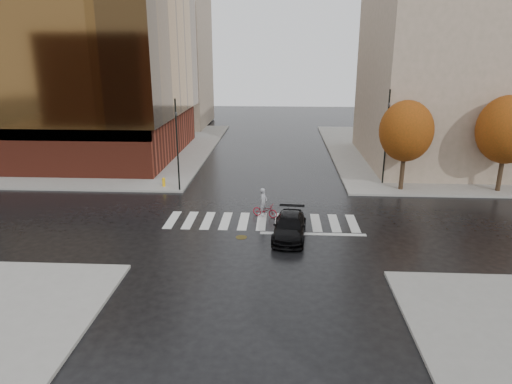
% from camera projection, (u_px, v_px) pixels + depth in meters
% --- Properties ---
extents(ground, '(120.00, 120.00, 0.00)m').
position_uv_depth(ground, '(261.00, 225.00, 27.25)').
color(ground, black).
rests_on(ground, ground).
extents(sidewalk_nw, '(30.00, 30.00, 0.15)m').
position_uv_depth(sidewalk_nw, '(73.00, 148.00, 48.36)').
color(sidewalk_nw, gray).
rests_on(sidewalk_nw, ground).
extents(sidewalk_ne, '(30.00, 30.00, 0.15)m').
position_uv_depth(sidewalk_ne, '(477.00, 152.00, 46.13)').
color(sidewalk_ne, gray).
rests_on(sidewalk_ne, ground).
extents(crosswalk, '(12.00, 3.00, 0.01)m').
position_uv_depth(crosswalk, '(262.00, 222.00, 27.73)').
color(crosswalk, silver).
rests_on(crosswalk, ground).
extents(office_glass, '(27.00, 19.00, 16.00)m').
position_uv_depth(office_glass, '(38.00, 69.00, 43.10)').
color(office_glass, maroon).
rests_on(office_glass, sidewalk_nw).
extents(building_ne_tan, '(16.00, 16.00, 18.00)m').
position_uv_depth(building_ne_tan, '(464.00, 60.00, 39.83)').
color(building_ne_tan, gray).
rests_on(building_ne_tan, sidewalk_ne).
extents(building_nw_far, '(14.00, 12.00, 20.00)m').
position_uv_depth(building_nw_far, '(153.00, 49.00, 60.35)').
color(building_nw_far, gray).
rests_on(building_nw_far, sidewalk_nw).
extents(tree_ne_a, '(3.80, 3.80, 6.50)m').
position_uv_depth(tree_ne_a, '(406.00, 131.00, 32.45)').
color(tree_ne_a, black).
rests_on(tree_ne_a, sidewalk_ne).
extents(tree_ne_b, '(4.20, 4.20, 6.89)m').
position_uv_depth(tree_ne_b, '(507.00, 130.00, 32.03)').
color(tree_ne_b, black).
rests_on(tree_ne_b, sidewalk_ne).
extents(sedan, '(2.11, 4.45, 1.25)m').
position_uv_depth(sedan, '(290.00, 227.00, 25.26)').
color(sedan, black).
rests_on(sedan, ground).
extents(cyclist, '(1.73, 1.15, 1.86)m').
position_uv_depth(cyclist, '(264.00, 207.00, 28.35)').
color(cyclist, maroon).
rests_on(cyclist, ground).
extents(traffic_light_nw, '(0.19, 0.16, 6.62)m').
position_uv_depth(traffic_light_nw, '(177.00, 140.00, 32.45)').
color(traffic_light_nw, black).
rests_on(traffic_light_nw, sidewalk_nw).
extents(traffic_light_ne, '(0.16, 0.19, 7.11)m').
position_uv_depth(traffic_light_ne, '(387.00, 131.00, 34.11)').
color(traffic_light_ne, black).
rests_on(traffic_light_ne, sidewalk_ne).
extents(fire_hydrant, '(0.25, 0.25, 0.69)m').
position_uv_depth(fire_hydrant, '(164.00, 181.00, 34.28)').
color(fire_hydrant, '#F7B40E').
rests_on(fire_hydrant, sidewalk_nw).
extents(manhole, '(0.82, 0.82, 0.01)m').
position_uv_depth(manhole, '(241.00, 237.00, 25.40)').
color(manhole, '#50441C').
rests_on(manhole, ground).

